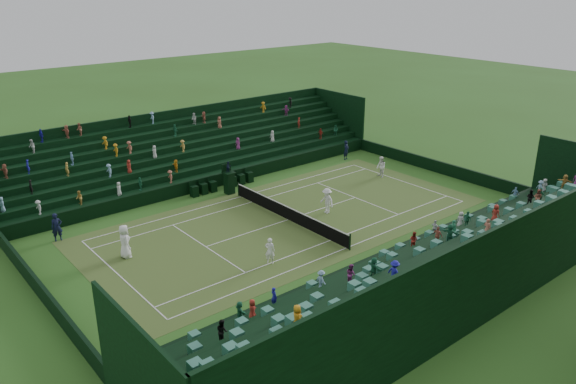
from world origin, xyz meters
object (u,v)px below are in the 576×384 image
Objects in this scene: tennis_net at (288,213)px; player_near_east at (270,251)px; player_near_west at (125,241)px; player_far_east at (327,201)px; player_far_west at (381,167)px; umpire_chair at (229,180)px.

tennis_net is 6.20m from player_near_east.
tennis_net is 5.81× the size of player_near_west.
player_far_west is at bearing 106.64° from player_far_east.
player_far_east is at bearing -54.52° from player_far_west.
umpire_chair reaches higher than player_near_east.
player_near_east is 0.91× the size of player_far_west.
tennis_net is 11.50m from player_far_west.
player_far_west is 8.92m from player_far_east.
player_far_east is at bearing -97.47° from player_near_west.
tennis_net is 6.68m from umpire_chair.
tennis_net is at bearing -105.66° from player_far_east.
player_far_east is (2.54, 13.48, -0.11)m from player_near_west.
player_near_east is at bearing -51.43° from player_far_west.
player_near_west is (4.85, -10.42, -0.07)m from umpire_chair.
player_far_west is (-0.14, 21.99, -0.14)m from player_near_west.
player_far_west is 0.96× the size of player_far_east.
umpire_chair is 11.61m from player_near_east.
tennis_net is at bearing 2.05° from umpire_chair.
player_near_east is 0.88× the size of player_far_east.
player_far_east is (-3.33, 7.49, 0.11)m from player_near_east.
player_near_west is at bearing 3.73° from player_near_east.
umpire_chair reaches higher than player_far_west.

